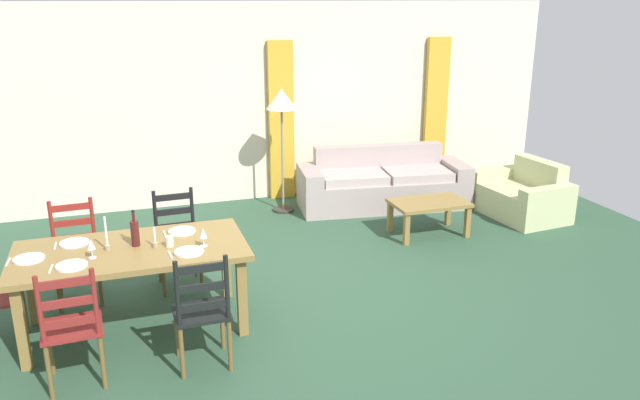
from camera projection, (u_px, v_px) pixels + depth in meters
name	position (u px, v px, depth m)	size (l,w,h in m)	color
ground_plane	(297.00, 299.00, 6.02)	(9.60, 9.60, 0.02)	#2F5039
wall_far	(228.00, 105.00, 8.59)	(9.60, 0.16, 2.70)	beige
curtain_panel_left	(281.00, 121.00, 8.74)	(0.35, 0.08, 2.20)	gold
curtain_panel_right	(436.00, 112.00, 9.46)	(0.35, 0.08, 2.20)	gold
dining_table	(132.00, 258.00, 5.27)	(1.90, 0.96, 0.75)	olive
dining_chair_near_left	(72.00, 327.00, 4.53)	(0.44, 0.42, 0.96)	maroon
dining_chair_near_right	(202.00, 311.00, 4.76)	(0.42, 0.40, 0.96)	black
dining_chair_far_left	(76.00, 252.00, 5.87)	(0.44, 0.42, 0.96)	maroon
dining_chair_far_right	(177.00, 239.00, 6.18)	(0.43, 0.41, 0.96)	black
dinner_plate_near_left	(72.00, 266.00, 4.88)	(0.24, 0.24, 0.02)	white
fork_near_left	(51.00, 269.00, 4.84)	(0.02, 0.17, 0.01)	silver
dinner_plate_near_right	(189.00, 252.00, 5.15)	(0.24, 0.24, 0.02)	white
fork_near_right	(170.00, 255.00, 5.11)	(0.02, 0.17, 0.01)	silver
dinner_plate_far_left	(74.00, 243.00, 5.34)	(0.24, 0.24, 0.02)	white
fork_far_left	(55.00, 246.00, 5.29)	(0.02, 0.17, 0.01)	silver
dinner_plate_far_right	(182.00, 231.00, 5.60)	(0.24, 0.24, 0.02)	white
fork_far_right	(165.00, 234.00, 5.56)	(0.02, 0.17, 0.01)	silver
dinner_plate_head_west	(29.00, 259.00, 5.01)	(0.24, 0.24, 0.02)	white
fork_head_west	(8.00, 262.00, 4.97)	(0.02, 0.17, 0.01)	silver
wine_bottle	(135.00, 233.00, 5.26)	(0.07, 0.07, 0.32)	#471919
wine_glass_near_left	(91.00, 245.00, 5.02)	(0.06, 0.06, 0.16)	white
wine_glass_near_right	(203.00, 234.00, 5.25)	(0.06, 0.06, 0.16)	white
coffee_cup_primary	(169.00, 241.00, 5.27)	(0.07, 0.07, 0.09)	beige
candle_tall	(107.00, 240.00, 5.18)	(0.05, 0.05, 0.29)	#998C66
candle_short	(155.00, 242.00, 5.25)	(0.05, 0.05, 0.17)	#998C66
couch	(382.00, 185.00, 8.64)	(2.36, 1.08, 0.80)	#A89692
coffee_table	(429.00, 206.00, 7.54)	(0.90, 0.56, 0.42)	olive
armchair_upholstered	(524.00, 197.00, 8.26)	(0.91, 1.23, 0.72)	#C1C68E
standing_lamp	(282.00, 107.00, 8.06)	(0.40, 0.40, 1.64)	#332D28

